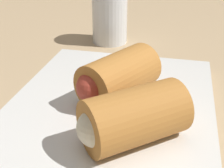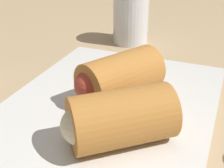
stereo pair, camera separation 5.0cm
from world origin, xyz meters
The scene contains 5 objects.
table_surface centered at (0.00, 0.00, 1.00)cm, with size 180.00×140.00×2.00cm.
serving_plate centered at (-1.79, -1.73, 2.76)cm, with size 28.50×23.41×1.50cm.
roll_front_left centered at (-1.01, -2.06, 6.19)cm, with size 10.91×9.31×5.38cm.
roll_front_right centered at (-8.93, -5.05, 6.19)cm, with size 10.25×10.72×5.38cm.
drinking_glass centered at (21.61, 4.08, 6.77)cm, with size 6.37×6.37×9.54cm.
Camera 1 is at (-32.52, -8.79, 22.22)cm, focal length 50.00 mm.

